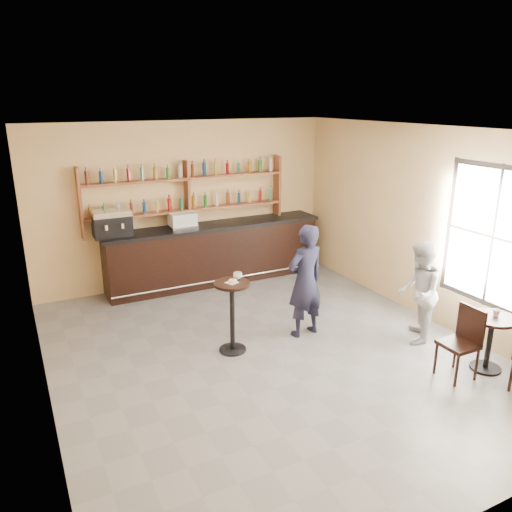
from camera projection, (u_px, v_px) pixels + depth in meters
name	position (u px, v px, depth m)	size (l,w,h in m)	color
floor	(268.00, 353.00, 7.38)	(7.00, 7.00, 0.00)	slate
ceiling	(270.00, 131.00, 6.41)	(7.00, 7.00, 0.00)	white
wall_back	(186.00, 204.00, 9.87)	(7.00, 7.00, 0.00)	#D8B37B
wall_front	(480.00, 365.00, 3.92)	(7.00, 7.00, 0.00)	#D8B37B
wall_left	(34.00, 285.00, 5.61)	(7.00, 7.00, 0.00)	#D8B37B
wall_right	(430.00, 226.00, 8.18)	(7.00, 7.00, 0.00)	#D8B37B
window_pane	(493.00, 237.00, 7.13)	(2.00, 2.00, 0.00)	white
window_frame	(493.00, 237.00, 7.13)	(0.04, 1.70, 2.10)	black
shelf_unit	(187.00, 194.00, 9.70)	(4.00, 0.26, 1.40)	brown
liquor_bottles	(187.00, 186.00, 9.64)	(3.68, 0.10, 1.00)	#8C5919
bar_counter	(215.00, 253.00, 10.07)	(4.45, 0.87, 1.21)	black
espresso_machine	(112.00, 223.00, 8.97)	(0.67, 0.43, 0.48)	black
pastry_case	(182.00, 220.00, 9.56)	(0.51, 0.40, 0.30)	silver
pedestal_table	(232.00, 317.00, 7.29)	(0.53, 0.53, 1.08)	black
napkin	(232.00, 282.00, 7.12)	(0.15, 0.15, 0.00)	white
donut	(233.00, 281.00, 7.11)	(0.13, 0.13, 0.04)	#CA7D49
cup_pedestal	(238.00, 276.00, 7.26)	(0.13, 0.13, 0.10)	white
man_main	(305.00, 281.00, 7.71)	(0.66, 0.43, 1.80)	black
cafe_table	(489.00, 343.00, 6.83)	(0.63, 0.63, 0.79)	black
cup_cafe	(496.00, 313.00, 6.71)	(0.10, 0.10, 0.10)	white
chair_west	(458.00, 344.00, 6.60)	(0.43, 0.43, 0.99)	black
patron_second	(418.00, 293.00, 7.54)	(0.77, 0.60, 1.58)	#A9AAAF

